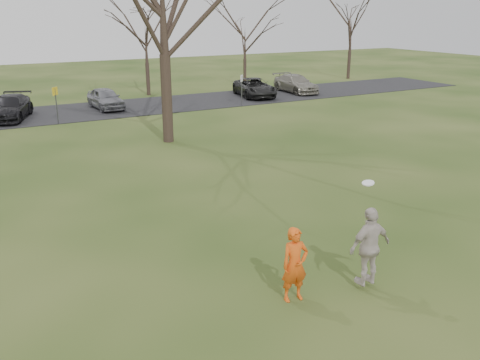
% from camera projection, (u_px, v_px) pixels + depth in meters
% --- Properties ---
extents(ground, '(120.00, 120.00, 0.00)m').
position_uv_depth(ground, '(323.00, 288.00, 11.89)').
color(ground, '#1E380F').
rests_on(ground, ground).
extents(parking_strip, '(62.00, 6.50, 0.04)m').
position_uv_depth(parking_strip, '(82.00, 111.00, 32.70)').
color(parking_strip, black).
rests_on(parking_strip, ground).
extents(player_defender, '(0.67, 0.47, 1.72)m').
position_uv_depth(player_defender, '(295.00, 265.00, 11.19)').
color(player_defender, '#E85413').
rests_on(player_defender, ground).
extents(car_3, '(3.39, 5.11, 1.37)m').
position_uv_depth(car_3, '(10.00, 107.00, 30.14)').
color(car_3, black).
rests_on(car_3, parking_strip).
extents(car_4, '(1.82, 4.04, 1.35)m').
position_uv_depth(car_4, '(106.00, 98.00, 33.34)').
color(car_4, slate).
rests_on(car_4, parking_strip).
extents(car_6, '(3.17, 5.19, 1.34)m').
position_uv_depth(car_6, '(255.00, 87.00, 38.08)').
color(car_6, black).
rests_on(car_6, parking_strip).
extents(car_7, '(2.07, 4.71, 1.35)m').
position_uv_depth(car_7, '(296.00, 84.00, 40.12)').
color(car_7, gray).
rests_on(car_7, parking_strip).
extents(catching_play, '(1.10, 0.57, 2.45)m').
position_uv_depth(catching_play, '(370.00, 246.00, 11.56)').
color(catching_play, beige).
rests_on(catching_play, ground).
extents(sign_yellow, '(0.35, 0.35, 2.08)m').
position_uv_depth(sign_yellow, '(56.00, 98.00, 28.84)').
color(sign_yellow, '#47474C').
rests_on(sign_yellow, ground).
extents(sign_white, '(0.35, 0.35, 2.08)m').
position_uv_depth(sign_white, '(242.00, 84.00, 34.31)').
color(sign_white, '#47474C').
rests_on(sign_white, ground).
extents(small_tree_row, '(55.00, 5.90, 8.50)m').
position_uv_depth(small_tree_row, '(122.00, 43.00, 37.69)').
color(small_tree_row, '#352821').
rests_on(small_tree_row, ground).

